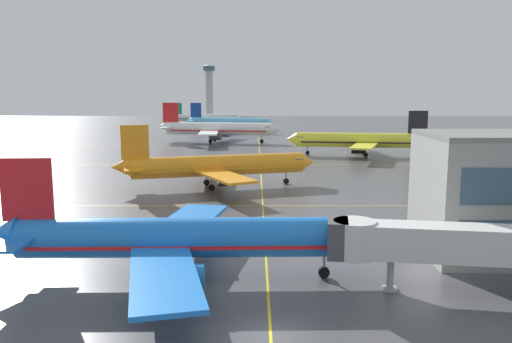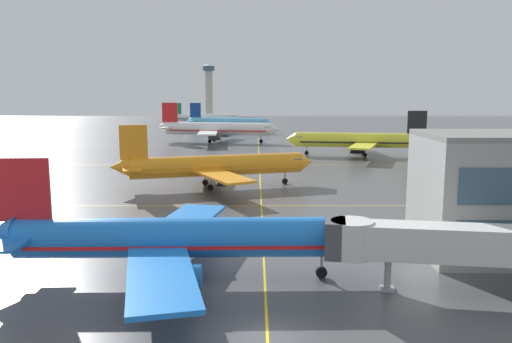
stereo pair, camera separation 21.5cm
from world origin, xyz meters
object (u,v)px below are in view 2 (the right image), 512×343
(jet_bridge, at_px, (445,243))
(airliner_second_row, at_px, (215,166))
(airliner_far_left_stand, at_px, (216,129))
(control_tower, at_px, (208,85))
(airliner_front_gate, at_px, (180,238))
(airliner_far_right_stand, at_px, (227,122))
(airliner_distant_taxiway, at_px, (204,118))
(airliner_third_row, at_px, (358,140))

(jet_bridge, bearing_deg, airliner_second_row, 115.77)
(airliner_far_left_stand, relative_size, control_tower, 1.12)
(airliner_second_row, relative_size, control_tower, 0.95)
(airliner_front_gate, relative_size, airliner_second_row, 1.00)
(airliner_second_row, distance_m, airliner_far_right_stand, 114.75)
(control_tower, bearing_deg, jet_bridge, -81.59)
(airliner_far_right_stand, distance_m, control_tower, 168.88)
(airliner_far_left_stand, relative_size, airliner_far_right_stand, 1.12)
(airliner_front_gate, bearing_deg, airliner_distant_taxiway, 95.21)
(airliner_second_row, bearing_deg, jet_bridge, -64.23)
(airliner_second_row, xyz_separation_m, jet_bridge, (21.35, -44.23, 0.46))
(airliner_front_gate, height_order, control_tower, control_tower)
(airliner_front_gate, bearing_deg, airliner_far_right_stand, 91.72)
(airliner_far_right_stand, relative_size, airliner_distant_taxiway, 1.05)
(airliner_third_row, bearing_deg, jet_bridge, -97.06)
(airliner_far_right_stand, bearing_deg, airliner_third_row, -63.51)
(airliner_second_row, height_order, airliner_far_right_stand, airliner_far_right_stand)
(airliner_front_gate, distance_m, airliner_far_right_stand, 155.86)
(airliner_far_left_stand, relative_size, airliner_distant_taxiway, 1.17)
(jet_bridge, bearing_deg, airliner_front_gate, 171.57)
(airliner_second_row, relative_size, airliner_far_right_stand, 0.95)
(airliner_distant_taxiway, distance_m, jet_bridge, 204.76)
(airliner_front_gate, bearing_deg, airliner_third_row, 69.11)
(airliner_far_right_stand, bearing_deg, jet_bridge, -80.82)
(airliner_far_right_stand, height_order, airliner_distant_taxiway, airliner_far_right_stand)
(airliner_front_gate, height_order, airliner_second_row, airliner_second_row)
(airliner_front_gate, height_order, jet_bridge, airliner_front_gate)
(airliner_far_right_stand, xyz_separation_m, control_tower, (-22.44, 166.55, 16.70))
(airliner_distant_taxiway, bearing_deg, airliner_front_gate, -84.79)
(jet_bridge, bearing_deg, airliner_far_left_stand, 102.73)
(airliner_second_row, relative_size, jet_bridge, 1.54)
(control_tower, bearing_deg, airliner_front_gate, -85.19)
(airliner_third_row, relative_size, jet_bridge, 1.65)
(control_tower, bearing_deg, airliner_third_row, -76.21)
(airliner_third_row, height_order, jet_bridge, airliner_third_row)
(airliner_second_row, distance_m, airliner_distant_taxiway, 157.77)
(airliner_far_right_stand, height_order, control_tower, control_tower)
(airliner_third_row, distance_m, airliner_far_right_stand, 81.43)
(airliner_front_gate, distance_m, airliner_second_row, 41.12)
(airliner_second_row, xyz_separation_m, airliner_third_row, (32.00, 41.79, 0.20))
(airliner_third_row, bearing_deg, airliner_far_right_stand, 116.49)
(airliner_third_row, distance_m, control_tower, 247.10)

